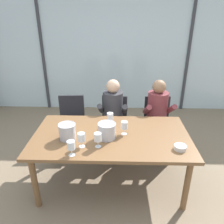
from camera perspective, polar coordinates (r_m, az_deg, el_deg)
ground at (r=4.00m, az=0.27°, el=-7.87°), size 14.00×14.00×0.00m
window_glass_panel at (r=5.04m, az=0.75°, el=14.91°), size 7.14×0.03×2.60m
window_mullion_left at (r=5.30m, az=-17.48°, el=14.30°), size 0.06×0.06×2.60m
window_mullion_right at (r=5.25m, az=19.12°, el=14.00°), size 0.06×0.06×2.60m
hillside_vineyard at (r=9.45m, az=1.20°, el=17.43°), size 13.14×2.40×1.95m
dining_table at (r=2.80m, az=-0.21°, el=-7.17°), size 1.94×1.07×0.75m
chair_near_curtain at (r=3.77m, az=-10.41°, el=-1.53°), size 0.47×0.47×0.88m
chair_left_of_center at (r=3.69m, az=0.46°, el=-1.71°), size 0.48×0.48×0.88m
chair_center at (r=3.75m, az=11.62°, el=-1.82°), size 0.45×0.45×0.88m
person_charcoal_jacket at (r=3.51m, az=0.23°, el=-0.06°), size 0.47×0.62×1.20m
person_maroon_top at (r=3.56m, az=11.85°, el=-0.19°), size 0.48×0.63×1.20m
ice_bucket_primary at (r=2.68m, az=-11.50°, el=-4.89°), size 0.21×0.21×0.19m
ice_bucket_secondary at (r=2.64m, az=-1.34°, el=-4.82°), size 0.22×0.22×0.20m
tasting_bowl at (r=2.58m, az=17.25°, el=-8.75°), size 0.14×0.14×0.05m
wine_glass_by_left_taster at (r=2.47m, az=-3.69°, el=-6.67°), size 0.08×0.08×0.17m
wine_glass_near_bucket at (r=2.72m, az=3.19°, el=-3.57°), size 0.08×0.08×0.17m
wine_glass_center_pour at (r=2.37m, az=-10.57°, el=-8.50°), size 0.08×0.08×0.17m
wine_glass_by_right_taster at (r=2.93m, az=-0.48°, el=-1.30°), size 0.08×0.08×0.17m
wine_glass_spare_empty at (r=2.49m, az=-7.93°, el=-6.61°), size 0.08×0.08×0.17m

